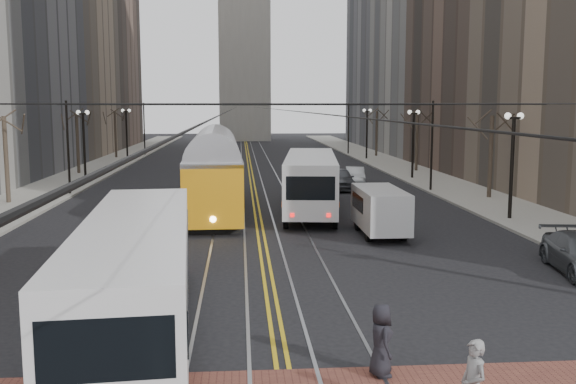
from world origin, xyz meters
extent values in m
plane|color=black|center=(0.00, 0.00, 0.00)|extent=(260.00, 260.00, 0.00)
cube|color=gray|center=(-15.00, 45.00, 0.07)|extent=(5.00, 140.00, 0.15)
cube|color=gray|center=(15.00, 45.00, 0.07)|extent=(5.00, 140.00, 0.15)
cube|color=gray|center=(0.00, 45.00, 0.00)|extent=(4.80, 130.00, 0.02)
cube|color=gold|center=(0.00, 45.00, 0.01)|extent=(0.42, 130.00, 0.01)
cube|color=brown|center=(-25.50, 86.00, 20.00)|extent=(16.00, 20.00, 40.00)
cube|color=slate|center=(25.50, 86.00, 20.00)|extent=(16.00, 20.00, 40.00)
cylinder|color=black|center=(-13.70, 38.00, 2.80)|extent=(0.20, 0.20, 5.60)
cylinder|color=black|center=(-13.70, 58.00, 2.80)|extent=(0.20, 0.20, 5.60)
cylinder|color=black|center=(13.70, 18.00, 2.80)|extent=(0.20, 0.20, 5.60)
cylinder|color=black|center=(13.70, 38.00, 2.80)|extent=(0.20, 0.20, 5.60)
cylinder|color=black|center=(13.70, 58.00, 2.80)|extent=(0.20, 0.20, 5.60)
cylinder|color=#382D23|center=(-15.70, 26.00, 2.80)|extent=(0.28, 0.28, 5.60)
cylinder|color=#382D23|center=(-15.70, 44.00, 2.80)|extent=(0.28, 0.28, 5.60)
cylinder|color=#382D23|center=(-15.70, 62.00, 2.80)|extent=(0.28, 0.28, 5.60)
cylinder|color=#382D23|center=(15.70, 26.00, 2.80)|extent=(0.28, 0.28, 5.60)
cylinder|color=#382D23|center=(15.70, 44.00, 2.80)|extent=(0.28, 0.28, 5.60)
cylinder|color=#382D23|center=(15.70, 62.00, 2.80)|extent=(0.28, 0.28, 5.60)
cylinder|color=black|center=(-1.50, 45.00, 6.00)|extent=(0.03, 120.00, 0.03)
cylinder|color=black|center=(1.50, 45.00, 6.00)|extent=(0.03, 120.00, 0.03)
cylinder|color=black|center=(-12.90, 30.00, 3.30)|extent=(0.16, 0.16, 6.60)
cylinder|color=black|center=(-12.90, 66.00, 3.30)|extent=(0.16, 0.16, 6.60)
cylinder|color=black|center=(12.90, 30.00, 3.30)|extent=(0.16, 0.16, 6.60)
cylinder|color=black|center=(12.90, 66.00, 3.30)|extent=(0.16, 0.16, 6.60)
cube|color=silver|center=(-3.77, 1.45, 1.62)|extent=(3.71, 13.11, 3.23)
cube|color=orange|center=(-2.50, 22.61, 1.89)|extent=(3.40, 16.10, 3.78)
cube|color=silver|center=(3.16, 21.73, 1.68)|extent=(4.21, 13.11, 3.36)
cube|color=beige|center=(5.76, 14.61, 1.13)|extent=(1.99, 5.13, 2.27)
imported|color=#45484D|center=(6.47, 31.65, 0.81)|extent=(2.04, 4.81, 1.62)
imported|color=#B4B8BC|center=(8.24, 35.15, 0.67)|extent=(1.93, 4.23, 1.35)
imported|color=black|center=(2.24, -1.50, 0.87)|extent=(0.62, 0.88, 1.71)
camera|label=1|loc=(-0.97, -15.54, 6.25)|focal=40.00mm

